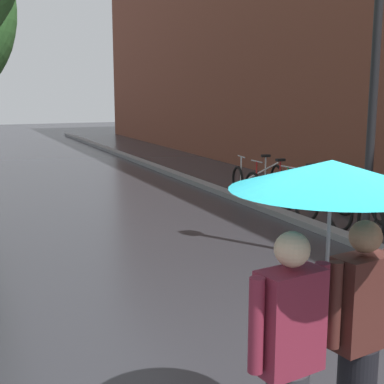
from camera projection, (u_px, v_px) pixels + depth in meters
name	position (u px, v px, depth m)	size (l,w,h in m)	color
kerb_strip	(199.00, 183.00, 14.47)	(0.30, 36.00, 0.12)	slate
parked_bicycle_2	(362.00, 208.00, 9.86)	(1.08, 0.70, 0.96)	black
parked_bicycle_3	(326.00, 200.00, 10.64)	(1.15, 0.82, 0.96)	black
parked_bicycle_4	(303.00, 191.00, 11.52)	(1.15, 0.82, 0.96)	black
parked_bicycle_5	(272.00, 184.00, 12.39)	(1.09, 0.72, 0.96)	black
parked_bicycle_6	(257.00, 179.00, 13.20)	(1.17, 0.85, 0.96)	black
couple_under_umbrella	(328.00, 265.00, 3.30)	(1.22, 1.22, 2.08)	#2D2D33
street_lamp_post	(374.00, 81.00, 7.38)	(0.24, 0.24, 4.50)	black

